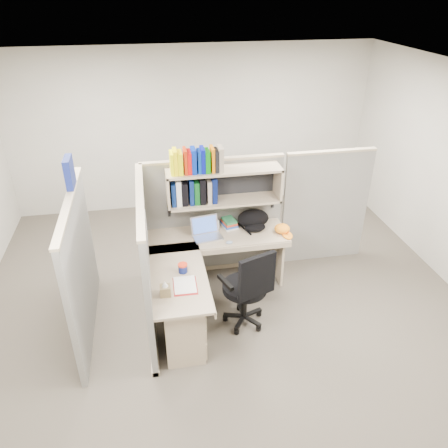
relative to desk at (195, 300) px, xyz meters
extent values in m
plane|color=#333027|center=(0.41, 0.29, -0.44)|extent=(6.00, 6.00, 0.00)
plane|color=#A7A296|center=(0.41, 3.29, 0.91)|extent=(6.00, 0.00, 6.00)
plane|color=silver|center=(0.41, 0.29, 2.26)|extent=(6.00, 6.00, 0.00)
cube|color=#62625D|center=(0.41, 1.19, 0.36)|extent=(1.80, 0.06, 1.60)
cube|color=tan|center=(0.41, 1.19, 1.18)|extent=(1.80, 0.08, 0.03)
cube|color=#62625D|center=(-0.49, 0.29, 0.36)|extent=(0.06, 1.80, 1.60)
cube|color=tan|center=(-0.49, 0.29, 1.18)|extent=(0.08, 1.80, 0.03)
cube|color=#62625D|center=(-1.19, 0.29, 0.36)|extent=(0.06, 1.80, 1.60)
cube|color=#62625D|center=(1.96, 1.19, 0.36)|extent=(1.20, 0.06, 1.60)
cube|color=navy|center=(-1.19, 0.64, 1.35)|extent=(0.07, 0.27, 0.32)
cube|color=white|center=(-0.46, 0.44, 0.76)|extent=(0.00, 0.21, 0.28)
cube|color=tan|center=(0.51, 0.99, 1.11)|extent=(1.40, 0.34, 0.03)
cube|color=tan|center=(0.51, 0.99, 0.70)|extent=(1.40, 0.34, 0.03)
cube|color=tan|center=(-0.18, 0.99, 0.90)|extent=(0.03, 0.34, 0.44)
cube|color=tan|center=(1.19, 0.99, 0.90)|extent=(0.03, 0.34, 0.44)
cube|color=black|center=(0.51, 1.15, 0.90)|extent=(1.38, 0.01, 0.41)
cube|color=#F4FA05|center=(-0.11, 0.97, 1.25)|extent=(0.03, 0.20, 0.26)
cube|color=#FFEA05|center=(-0.07, 0.97, 1.27)|extent=(0.05, 0.20, 0.29)
cube|color=#E8E504|center=(-0.02, 0.97, 1.25)|extent=(0.06, 0.20, 0.26)
cube|color=#AD2506|center=(0.05, 0.97, 1.27)|extent=(0.04, 0.20, 0.29)
cube|color=red|center=(0.09, 0.97, 1.25)|extent=(0.05, 0.20, 0.26)
cube|color=#042192|center=(0.14, 0.97, 1.27)|extent=(0.06, 0.20, 0.29)
cube|color=navy|center=(0.21, 0.97, 1.25)|extent=(0.04, 0.20, 0.26)
cube|color=#040C87|center=(0.25, 0.97, 1.27)|extent=(0.04, 0.20, 0.29)
cube|color=#086E09|center=(0.30, 0.97, 1.25)|extent=(0.06, 0.20, 0.26)
cube|color=#CE6604|center=(0.36, 0.97, 1.27)|extent=(0.04, 0.20, 0.29)
cube|color=black|center=(0.41, 0.97, 1.25)|extent=(0.05, 0.20, 0.26)
cube|color=gray|center=(0.46, 0.97, 1.27)|extent=(0.06, 0.20, 0.29)
cube|color=#081B50|center=(-0.11, 1.01, 0.86)|extent=(0.05, 0.24, 0.29)
cube|color=silver|center=(-0.05, 1.01, 0.87)|extent=(0.06, 0.24, 0.32)
cube|color=black|center=(0.02, 1.01, 0.86)|extent=(0.07, 0.24, 0.29)
cube|color=#081A51|center=(0.10, 1.01, 0.87)|extent=(0.05, 0.24, 0.32)
cube|color=#094515|center=(0.17, 1.01, 0.86)|extent=(0.06, 0.24, 0.29)
cube|color=black|center=(0.24, 1.01, 0.87)|extent=(0.07, 0.24, 0.32)
cube|color=gray|center=(0.32, 1.01, 0.86)|extent=(0.05, 0.24, 0.29)
cube|color=#071246|center=(0.38, 1.01, 0.87)|extent=(0.06, 0.24, 0.32)
cube|color=tan|center=(0.41, 0.86, 0.28)|extent=(1.74, 0.60, 0.03)
cube|color=tan|center=(-0.16, 0.09, 0.28)|extent=(0.60, 1.34, 0.03)
cube|color=tan|center=(0.41, 0.56, 0.24)|extent=(1.74, 0.02, 0.07)
cube|color=tan|center=(0.14, 0.09, 0.24)|extent=(0.02, 1.34, 0.07)
cube|color=tan|center=(-0.16, -0.26, -0.10)|extent=(0.40, 0.55, 0.68)
cube|color=tan|center=(0.05, -0.26, 0.10)|extent=(0.02, 0.50, 0.16)
cube|color=tan|center=(0.05, -0.26, -0.08)|extent=(0.02, 0.50, 0.16)
cube|color=tan|center=(0.05, -0.26, -0.30)|extent=(0.02, 0.50, 0.22)
cube|color=#B2B2B7|center=(0.06, -0.26, 0.10)|extent=(0.01, 0.12, 0.01)
cube|color=tan|center=(1.21, 0.89, -0.09)|extent=(0.03, 0.55, 0.70)
cylinder|color=navy|center=(-0.11, 0.14, 0.34)|extent=(0.10, 0.10, 0.09)
cylinder|color=red|center=(-0.11, 0.14, 0.39)|extent=(0.11, 0.11, 0.02)
ellipsoid|color=#7F96B4|center=(0.51, 0.63, 0.31)|extent=(0.10, 0.08, 0.03)
cylinder|color=white|center=(0.41, 1.02, 0.35)|extent=(0.09, 0.09, 0.11)
cylinder|color=black|center=(0.57, 0.02, 0.08)|extent=(0.50, 0.50, 0.08)
cube|color=black|center=(0.65, -0.19, 0.37)|extent=(0.43, 0.20, 0.50)
cylinder|color=black|center=(0.57, 0.02, -0.13)|extent=(0.07, 0.07, 0.44)
cylinder|color=black|center=(0.57, 0.02, -0.38)|extent=(0.48, 0.48, 0.11)
cube|color=black|center=(0.33, -0.06, 0.24)|extent=(0.14, 0.28, 0.04)
cube|color=black|center=(0.80, 0.11, 0.24)|extent=(0.14, 0.28, 0.04)
camera|label=1|loc=(-0.38, -3.80, 3.10)|focal=35.00mm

